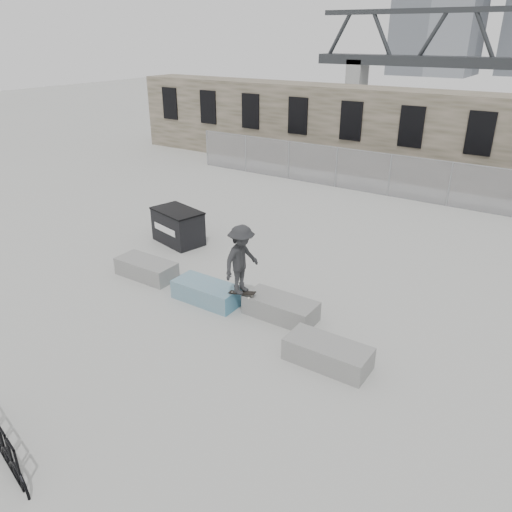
{
  "coord_description": "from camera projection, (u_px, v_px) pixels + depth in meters",
  "views": [
    {
      "loc": [
        7.53,
        -10.07,
        7.14
      ],
      "look_at": [
        0.3,
        0.74,
        1.3
      ],
      "focal_mm": 35.0,
      "sensor_mm": 36.0,
      "label": 1
    }
  ],
  "objects": [
    {
      "name": "ground",
      "position": [
        233.0,
        303.0,
        14.38
      ],
      "size": [
        120.0,
        120.0,
        0.0
      ],
      "primitive_type": "plane",
      "color": "#A5A5A0",
      "rests_on": "ground"
    },
    {
      "name": "stone_wall",
      "position": [
        418.0,
        136.0,
        25.77
      ],
      "size": [
        36.0,
        2.58,
        4.5
      ],
      "color": "brown",
      "rests_on": "ground"
    },
    {
      "name": "chainlink_fence",
      "position": [
        390.0,
        175.0,
        23.43
      ],
      "size": [
        22.06,
        0.06,
        2.02
      ],
      "color": "gray",
      "rests_on": "ground"
    },
    {
      "name": "planter_far_left",
      "position": [
        146.0,
        268.0,
        15.85
      ],
      "size": [
        2.0,
        0.9,
        0.56
      ],
      "color": "gray",
      "rests_on": "ground"
    },
    {
      "name": "planter_center_left",
      "position": [
        207.0,
        292.0,
        14.41
      ],
      "size": [
        2.0,
        0.9,
        0.56
      ],
      "color": "teal",
      "rests_on": "ground"
    },
    {
      "name": "planter_center_right",
      "position": [
        281.0,
        307.0,
        13.58
      ],
      "size": [
        2.0,
        0.9,
        0.56
      ],
      "color": "gray",
      "rests_on": "ground"
    },
    {
      "name": "planter_offset",
      "position": [
        328.0,
        353.0,
        11.65
      ],
      "size": [
        2.0,
        0.9,
        0.56
      ],
      "color": "gray",
      "rests_on": "ground"
    },
    {
      "name": "dumpster",
      "position": [
        178.0,
        226.0,
        18.33
      ],
      "size": [
        2.14,
        1.6,
        1.26
      ],
      "rotation": [
        0.0,
        0.0,
        -0.24
      ],
      "color": "black",
      "rests_on": "ground"
    },
    {
      "name": "skateboarder",
      "position": [
        241.0,
        260.0,
        13.27
      ],
      "size": [
        0.81,
        1.3,
        2.05
      ],
      "rotation": [
        0.0,
        0.0,
        1.5
      ],
      "color": "#252527",
      "rests_on": "ground"
    }
  ]
}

